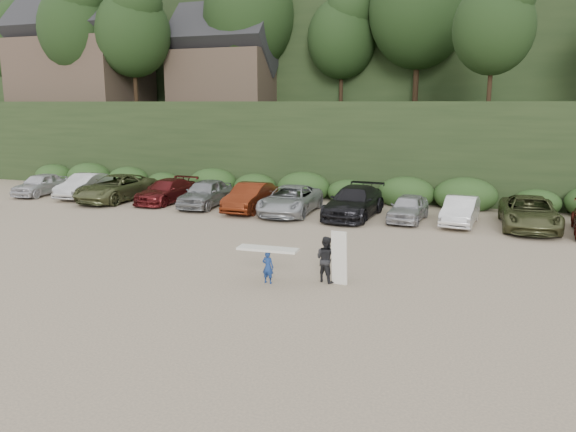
% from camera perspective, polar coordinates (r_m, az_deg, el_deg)
% --- Properties ---
extents(ground, '(120.00, 120.00, 0.00)m').
position_cam_1_polar(ground, '(21.32, -5.28, -4.75)').
color(ground, tan).
rests_on(ground, ground).
extents(hillside_backdrop, '(90.00, 41.50, 28.00)m').
position_cam_1_polar(hillside_backdrop, '(55.41, 10.97, 16.73)').
color(hillside_backdrop, black).
rests_on(hillside_backdrop, ground).
extents(parked_cars, '(37.19, 6.04, 1.60)m').
position_cam_1_polar(parked_cars, '(30.55, 0.79, 1.69)').
color(parked_cars, silver).
rests_on(parked_cars, ground).
extents(child_surfer, '(2.06, 0.67, 1.22)m').
position_cam_1_polar(child_surfer, '(18.69, -2.06, -4.40)').
color(child_surfer, navy).
rests_on(child_surfer, ground).
extents(adult_surfer, '(1.24, 0.84, 1.85)m').
position_cam_1_polar(adult_surfer, '(18.87, 4.00, -4.38)').
color(adult_surfer, black).
rests_on(adult_surfer, ground).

